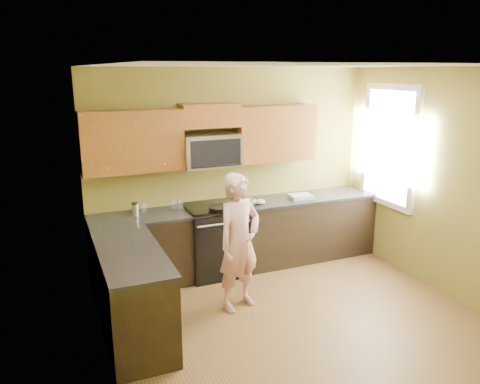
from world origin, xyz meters
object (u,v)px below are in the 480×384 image
woman (239,242)px  frying_pan (219,211)px  stove (215,240)px  butter_tub (250,204)px  microwave (211,166)px  travel_mug (136,216)px

woman → frying_pan: (0.03, 0.72, 0.16)m
stove → butter_tub: butter_tub is taller
frying_pan → butter_tub: 0.57m
microwave → travel_mug: 1.15m
stove → frying_pan: (-0.04, -0.26, 0.47)m
woman → butter_tub: 1.09m
microwave → frying_pan: 0.63m
woman → travel_mug: 1.41m
microwave → butter_tub: bearing=-18.6°
travel_mug → butter_tub: bearing=-3.5°
microwave → butter_tub: microwave is taller
stove → microwave: size_ratio=1.25×
microwave → woman: bearing=-93.3°
butter_tub → stove: bearing=175.5°
microwave → woman: microwave is taller
travel_mug → woman: bearing=-47.1°
microwave → woman: 1.28m
stove → frying_pan: bearing=-98.3°
travel_mug → stove: bearing=-3.0°
microwave → butter_tub: (0.48, -0.16, -0.53)m
woman → frying_pan: bearing=68.6°
microwave → travel_mug: size_ratio=4.53×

